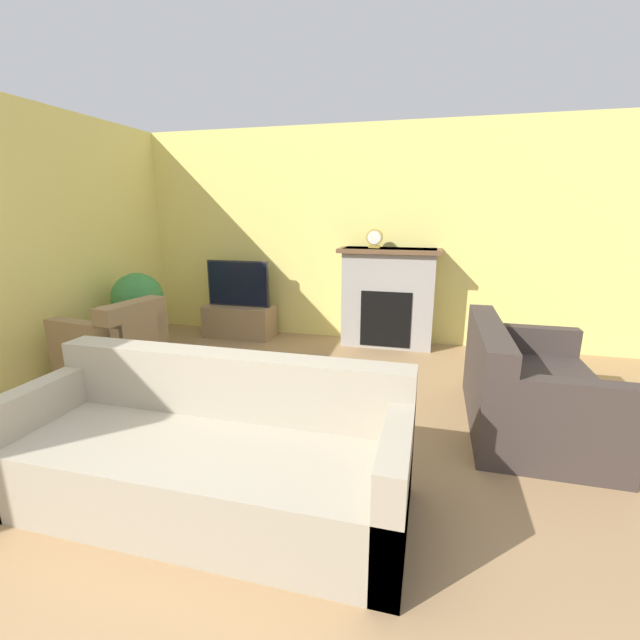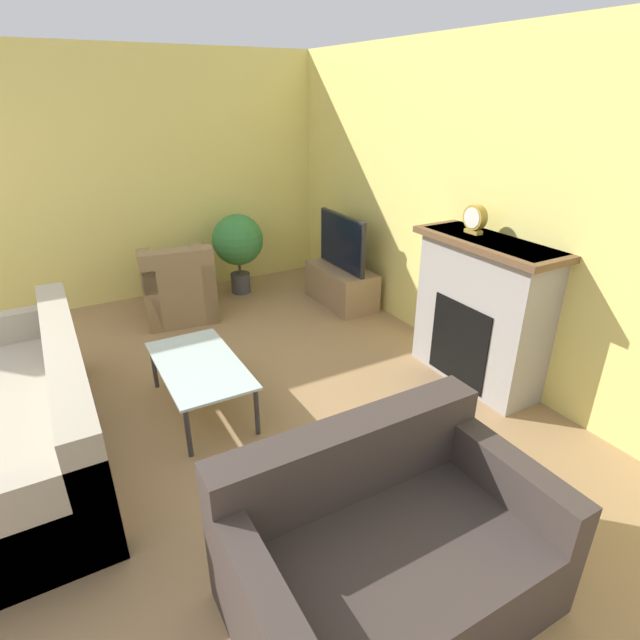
{
  "view_description": "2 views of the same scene",
  "coord_description": "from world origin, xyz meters",
  "px_view_note": "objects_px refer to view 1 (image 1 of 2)",
  "views": [
    {
      "loc": [
        1.18,
        -1.26,
        1.67
      ],
      "look_at": [
        0.19,
        2.5,
        0.67
      ],
      "focal_mm": 24.0,
      "sensor_mm": 36.0,
      "label": 1
    },
    {
      "loc": [
        3.26,
        1.07,
        2.26
      ],
      "look_at": [
        0.39,
        2.68,
        0.74
      ],
      "focal_mm": 28.0,
      "sensor_mm": 36.0,
      "label": 2
    }
  ],
  "objects_px": {
    "coffee_table": "(277,373)",
    "potted_plant": "(138,301)",
    "mantel_clock": "(375,238)",
    "couch_sectional": "(209,455)",
    "couch_loveseat": "(527,392)",
    "armchair_by_window": "(114,350)",
    "tv": "(238,284)"
  },
  "relations": [
    {
      "from": "couch_sectional",
      "to": "mantel_clock",
      "type": "height_order",
      "value": "mantel_clock"
    },
    {
      "from": "coffee_table",
      "to": "tv",
      "type": "bearing_deg",
      "value": 122.34
    },
    {
      "from": "couch_sectional",
      "to": "couch_loveseat",
      "type": "bearing_deg",
      "value": 36.01
    },
    {
      "from": "couch_sectional",
      "to": "couch_loveseat",
      "type": "height_order",
      "value": "same"
    },
    {
      "from": "couch_loveseat",
      "to": "couch_sectional",
      "type": "bearing_deg",
      "value": 126.01
    },
    {
      "from": "tv",
      "to": "armchair_by_window",
      "type": "height_order",
      "value": "tv"
    },
    {
      "from": "armchair_by_window",
      "to": "mantel_clock",
      "type": "relative_size",
      "value": 4.2
    },
    {
      "from": "coffee_table",
      "to": "potted_plant",
      "type": "relative_size",
      "value": 1.12
    },
    {
      "from": "coffee_table",
      "to": "mantel_clock",
      "type": "bearing_deg",
      "value": 77.2
    },
    {
      "from": "tv",
      "to": "couch_sectional",
      "type": "xyz_separation_m",
      "value": [
        1.3,
        -3.2,
        -0.44
      ]
    },
    {
      "from": "couch_loveseat",
      "to": "potted_plant",
      "type": "relative_size",
      "value": 1.52
    },
    {
      "from": "mantel_clock",
      "to": "couch_sectional",
      "type": "bearing_deg",
      "value": -98.38
    },
    {
      "from": "couch_loveseat",
      "to": "armchair_by_window",
      "type": "distance_m",
      "value": 3.84
    },
    {
      "from": "tv",
      "to": "mantel_clock",
      "type": "distance_m",
      "value": 1.89
    },
    {
      "from": "tv",
      "to": "armchair_by_window",
      "type": "distance_m",
      "value": 1.87
    },
    {
      "from": "armchair_by_window",
      "to": "coffee_table",
      "type": "relative_size",
      "value": 0.88
    },
    {
      "from": "couch_loveseat",
      "to": "armchair_by_window",
      "type": "xyz_separation_m",
      "value": [
        -3.84,
        0.05,
        0.01
      ]
    },
    {
      "from": "mantel_clock",
      "to": "couch_loveseat",
      "type": "bearing_deg",
      "value": -51.75
    },
    {
      "from": "coffee_table",
      "to": "potted_plant",
      "type": "distance_m",
      "value": 2.49
    },
    {
      "from": "armchair_by_window",
      "to": "couch_loveseat",
      "type": "bearing_deg",
      "value": 97.25
    },
    {
      "from": "armchair_by_window",
      "to": "tv",
      "type": "bearing_deg",
      "value": 169.48
    },
    {
      "from": "couch_sectional",
      "to": "potted_plant",
      "type": "relative_size",
      "value": 2.39
    },
    {
      "from": "couch_sectional",
      "to": "potted_plant",
      "type": "bearing_deg",
      "value": 133.43
    },
    {
      "from": "mantel_clock",
      "to": "potted_plant",
      "type": "bearing_deg",
      "value": -159.49
    },
    {
      "from": "potted_plant",
      "to": "mantel_clock",
      "type": "height_order",
      "value": "mantel_clock"
    },
    {
      "from": "couch_loveseat",
      "to": "coffee_table",
      "type": "bearing_deg",
      "value": 98.07
    },
    {
      "from": "potted_plant",
      "to": "couch_sectional",
      "type": "bearing_deg",
      "value": -46.57
    },
    {
      "from": "armchair_by_window",
      "to": "potted_plant",
      "type": "distance_m",
      "value": 0.95
    },
    {
      "from": "couch_sectional",
      "to": "coffee_table",
      "type": "distance_m",
      "value": 1.15
    },
    {
      "from": "couch_sectional",
      "to": "armchair_by_window",
      "type": "relative_size",
      "value": 2.42
    },
    {
      "from": "tv",
      "to": "couch_sectional",
      "type": "distance_m",
      "value": 3.48
    },
    {
      "from": "tv",
      "to": "armchair_by_window",
      "type": "bearing_deg",
      "value": -108.45
    }
  ]
}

